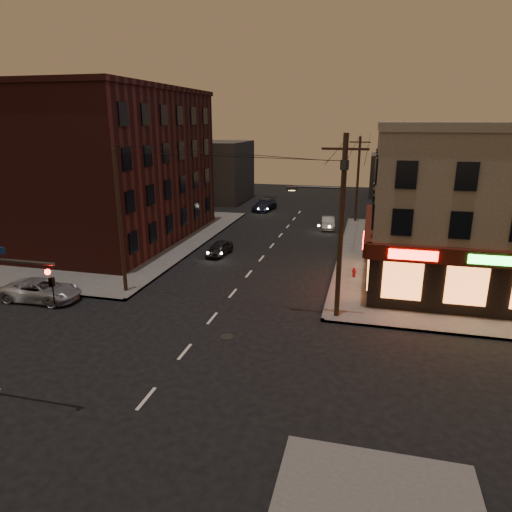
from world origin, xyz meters
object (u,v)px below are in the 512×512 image
(suv_cross, at_px, (42,290))
(sedan_near, at_px, (219,248))
(fire_hydrant, at_px, (354,272))
(sedan_mid, at_px, (328,223))
(sedan_far, at_px, (265,205))

(suv_cross, relative_size, sedan_near, 1.41)
(suv_cross, bearing_deg, fire_hydrant, -65.21)
(sedan_near, bearing_deg, fire_hydrant, -11.36)
(sedan_near, bearing_deg, sedan_mid, 62.23)
(suv_cross, bearing_deg, sedan_near, -32.19)
(sedan_far, xyz_separation_m, fire_hydrant, (11.86, -23.33, -0.17))
(sedan_mid, relative_size, fire_hydrant, 5.17)
(suv_cross, bearing_deg, sedan_mid, -32.94)
(sedan_far, bearing_deg, sedan_near, -79.79)
(fire_hydrant, bearing_deg, sedan_mid, 102.14)
(sedan_mid, xyz_separation_m, fire_hydrant, (3.28, -15.26, -0.07))
(suv_cross, relative_size, fire_hydrant, 6.77)
(sedan_near, bearing_deg, suv_cross, -116.28)
(sedan_mid, height_order, sedan_far, sedan_far)
(sedan_far, relative_size, fire_hydrant, 6.82)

